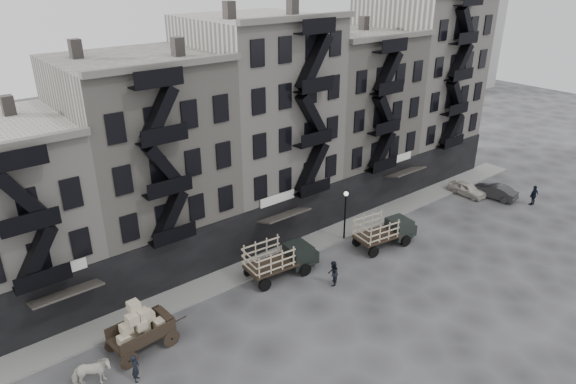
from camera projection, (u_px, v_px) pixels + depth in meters
ground at (339, 265)px, 38.19m from camera, size 140.00×140.00×0.00m
sidewalk at (307, 245)px, 40.83m from camera, size 55.00×2.50×0.15m
building_midwest at (146, 164)px, 36.42m from camera, size 10.00×11.35×16.20m
building_center at (260, 125)px, 41.71m from camera, size 10.00×11.35×18.20m
building_mideast at (347, 116)px, 47.83m from camera, size 10.00×11.35×16.20m
building_east at (417, 86)px, 52.91m from camera, size 10.00×11.35×19.20m
lamp_post at (345, 209)px, 40.61m from camera, size 0.36×0.36×4.28m
horse at (91, 373)px, 27.00m from camera, size 2.22×1.53×1.72m
wagon at (138, 324)px, 29.19m from camera, size 3.90×2.31×3.18m
stake_truck_west at (280, 257)px, 36.36m from camera, size 5.59×2.65×2.73m
stake_truck_east at (384, 229)px, 40.30m from camera, size 5.47×2.73×2.65m
car_east at (467, 189)px, 49.53m from camera, size 1.50×3.72×1.27m
car_far at (494, 191)px, 48.91m from camera, size 2.01×4.32×1.37m
pedestrian_west at (136, 368)px, 27.35m from camera, size 0.68×0.74×1.69m
pedestrian_mid at (333, 273)px, 35.52m from camera, size 1.14×1.11×1.86m
policeman at (534, 195)px, 47.37m from camera, size 1.18×0.60×1.93m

